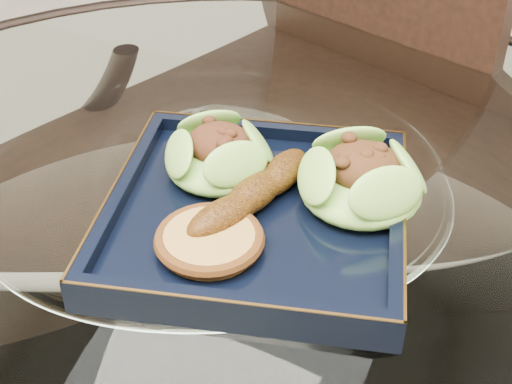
% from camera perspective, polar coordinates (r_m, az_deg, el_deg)
% --- Properties ---
extents(dining_table, '(1.13, 1.13, 0.77)m').
position_cam_1_polar(dining_table, '(0.80, -2.69, -11.10)').
color(dining_table, white).
rests_on(dining_table, ground).
extents(dining_chair, '(0.54, 0.54, 0.98)m').
position_cam_1_polar(dining_chair, '(1.09, 4.41, 0.87)').
color(dining_chair, black).
rests_on(dining_chair, ground).
extents(navy_plate, '(0.33, 0.33, 0.02)m').
position_cam_1_polar(navy_plate, '(0.66, 0.00, -2.07)').
color(navy_plate, black).
rests_on(navy_plate, dining_table).
extents(lettuce_wrap_left, '(0.13, 0.13, 0.04)m').
position_cam_1_polar(lettuce_wrap_left, '(0.69, -2.98, 2.74)').
color(lettuce_wrap_left, '#568E29').
rests_on(lettuce_wrap_left, navy_plate).
extents(lettuce_wrap_right, '(0.14, 0.14, 0.04)m').
position_cam_1_polar(lettuce_wrap_right, '(0.66, 8.40, 0.74)').
color(lettuce_wrap_right, '#6AA22F').
rests_on(lettuce_wrap_right, navy_plate).
extents(roasted_plantain, '(0.07, 0.16, 0.03)m').
position_cam_1_polar(roasted_plantain, '(0.65, -0.19, -0.13)').
color(roasted_plantain, '#5E3309').
rests_on(roasted_plantain, navy_plate).
extents(crumb_patty, '(0.11, 0.11, 0.02)m').
position_cam_1_polar(crumb_patty, '(0.61, -3.74, -3.95)').
color(crumb_patty, '#C38F41').
rests_on(crumb_patty, navy_plate).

